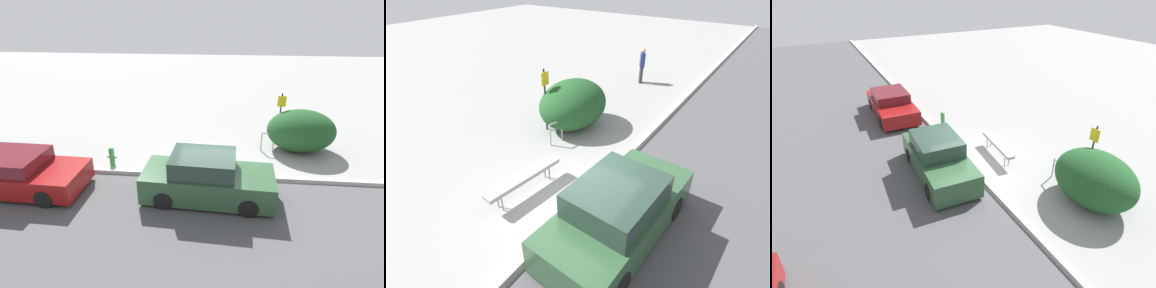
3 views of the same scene
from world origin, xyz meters
The scene contains 9 objects.
ground_plane centered at (0.00, 0.00, 0.00)m, with size 60.00×60.00×0.00m, color gray.
curb centered at (0.00, 0.00, 0.07)m, with size 60.00×0.20×0.13m.
bench centered at (-0.29, 1.47, 0.51)m, with size 2.37×0.57×0.58m.
bike_rack centered at (2.24, 2.39, 0.50)m, with size 0.55×0.17×0.83m.
sign_post centered at (2.81, 3.28, 1.38)m, with size 0.36×0.08×2.30m.
fire_hydrant centered at (-3.92, 0.54, 0.41)m, with size 0.36×0.22×0.77m.
shrub_hedge centered at (3.63, 2.67, 0.88)m, with size 2.83×2.24×1.77m.
parked_car_near centered at (-0.17, -1.27, 0.69)m, with size 4.21×1.96×1.54m.
parked_car_far centered at (-6.50, -1.34, 0.62)m, with size 4.44×2.01×1.32m.
Camera 1 is at (0.11, -9.42, 5.69)m, focal length 28.00 mm.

